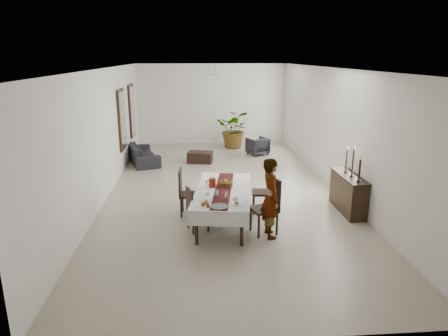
% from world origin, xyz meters
% --- Properties ---
extents(floor, '(6.00, 12.00, 0.00)m').
position_xyz_m(floor, '(0.00, 0.00, 0.00)').
color(floor, '#B8AE92').
rests_on(floor, ground).
extents(ceiling, '(6.00, 12.00, 0.02)m').
position_xyz_m(ceiling, '(0.00, 0.00, 3.20)').
color(ceiling, white).
rests_on(ceiling, wall_back).
extents(wall_back, '(6.00, 0.02, 3.20)m').
position_xyz_m(wall_back, '(0.00, 6.00, 1.60)').
color(wall_back, white).
rests_on(wall_back, floor).
extents(wall_front, '(6.00, 0.02, 3.20)m').
position_xyz_m(wall_front, '(0.00, -6.00, 1.60)').
color(wall_front, white).
rests_on(wall_front, floor).
extents(wall_left, '(0.02, 12.00, 3.20)m').
position_xyz_m(wall_left, '(-3.00, 0.00, 1.60)').
color(wall_left, white).
rests_on(wall_left, floor).
extents(wall_right, '(0.02, 12.00, 3.20)m').
position_xyz_m(wall_right, '(3.00, 0.00, 1.60)').
color(wall_right, white).
rests_on(wall_right, floor).
extents(dining_table_top, '(1.31, 2.47, 0.05)m').
position_xyz_m(dining_table_top, '(-0.15, -2.19, 0.71)').
color(dining_table_top, black).
rests_on(dining_table_top, table_leg_fl).
extents(table_leg_fl, '(0.08, 0.08, 0.69)m').
position_xyz_m(table_leg_fl, '(-0.74, -3.24, 0.34)').
color(table_leg_fl, black).
rests_on(table_leg_fl, floor).
extents(table_leg_fr, '(0.08, 0.08, 0.69)m').
position_xyz_m(table_leg_fr, '(0.12, -3.36, 0.34)').
color(table_leg_fr, black).
rests_on(table_leg_fr, floor).
extents(table_leg_bl, '(0.08, 0.08, 0.69)m').
position_xyz_m(table_leg_bl, '(-0.42, -1.03, 0.34)').
color(table_leg_bl, black).
rests_on(table_leg_bl, floor).
extents(table_leg_br, '(0.08, 0.08, 0.69)m').
position_xyz_m(table_leg_br, '(0.44, -1.15, 0.34)').
color(table_leg_br, black).
rests_on(table_leg_br, floor).
extents(tablecloth_top, '(1.51, 2.67, 0.01)m').
position_xyz_m(tablecloth_top, '(-0.15, -2.19, 0.74)').
color(tablecloth_top, white).
rests_on(tablecloth_top, dining_table_top).
extents(tablecloth_drape_left, '(0.37, 2.51, 0.29)m').
position_xyz_m(tablecloth_drape_left, '(-0.72, -2.11, 0.60)').
color(tablecloth_drape_left, white).
rests_on(tablecloth_drape_left, dining_table_top).
extents(tablecloth_drape_right, '(0.37, 2.51, 0.29)m').
position_xyz_m(tablecloth_drape_right, '(0.42, -2.28, 0.60)').
color(tablecloth_drape_right, silver).
rests_on(tablecloth_drape_right, dining_table_top).
extents(tablecloth_drape_near, '(1.15, 0.18, 0.29)m').
position_xyz_m(tablecloth_drape_near, '(-0.33, -3.44, 0.60)').
color(tablecloth_drape_near, white).
rests_on(tablecloth_drape_near, dining_table_top).
extents(tablecloth_drape_far, '(1.15, 0.18, 0.29)m').
position_xyz_m(tablecloth_drape_far, '(0.03, -0.95, 0.60)').
color(tablecloth_drape_far, silver).
rests_on(tablecloth_drape_far, dining_table_top).
extents(table_runner, '(0.69, 2.48, 0.00)m').
position_xyz_m(table_runner, '(-0.15, -2.19, 0.75)').
color(table_runner, '#541818').
rests_on(table_runner, tablecloth_top).
extents(red_pitcher, '(0.17, 0.17, 0.20)m').
position_xyz_m(red_pitcher, '(-0.37, -2.01, 0.84)').
color(red_pitcher, maroon).
rests_on(red_pitcher, tablecloth_top).
extents(pitcher_handle, '(0.12, 0.04, 0.12)m').
position_xyz_m(pitcher_handle, '(-0.45, -2.00, 0.84)').
color(pitcher_handle, maroon).
rests_on(pitcher_handle, red_pitcher).
extents(wine_glass_near, '(0.07, 0.07, 0.17)m').
position_xyz_m(wine_glass_near, '(-0.13, -2.84, 0.83)').
color(wine_glass_near, white).
rests_on(wine_glass_near, tablecloth_top).
extents(wine_glass_mid, '(0.07, 0.07, 0.17)m').
position_xyz_m(wine_glass_mid, '(-0.33, -2.71, 0.83)').
color(wine_glass_mid, white).
rests_on(wine_glass_mid, tablecloth_top).
extents(teacup_right, '(0.09, 0.09, 0.06)m').
position_xyz_m(teacup_right, '(0.06, -2.82, 0.78)').
color(teacup_right, white).
rests_on(teacup_right, saucer_right).
extents(saucer_right, '(0.15, 0.15, 0.01)m').
position_xyz_m(saucer_right, '(0.06, -2.82, 0.75)').
color(saucer_right, silver).
rests_on(saucer_right, tablecloth_top).
extents(teacup_left, '(0.09, 0.09, 0.06)m').
position_xyz_m(teacup_left, '(-0.49, -2.49, 0.78)').
color(teacup_left, white).
rests_on(teacup_left, saucer_left).
extents(saucer_left, '(0.15, 0.15, 0.01)m').
position_xyz_m(saucer_left, '(-0.49, -2.49, 0.75)').
color(saucer_left, white).
rests_on(saucer_left, tablecloth_top).
extents(plate_near_right, '(0.24, 0.24, 0.01)m').
position_xyz_m(plate_near_right, '(0.04, -3.11, 0.75)').
color(plate_near_right, white).
rests_on(plate_near_right, tablecloth_top).
extents(bread_near_right, '(0.09, 0.09, 0.09)m').
position_xyz_m(bread_near_right, '(0.04, -3.11, 0.78)').
color(bread_near_right, tan).
rests_on(bread_near_right, plate_near_right).
extents(plate_near_left, '(0.24, 0.24, 0.01)m').
position_xyz_m(plate_near_left, '(-0.55, -2.88, 0.75)').
color(plate_near_left, silver).
rests_on(plate_near_left, tablecloth_top).
extents(plate_far_left, '(0.24, 0.24, 0.01)m').
position_xyz_m(plate_far_left, '(-0.38, -1.62, 0.75)').
color(plate_far_left, white).
rests_on(plate_far_left, tablecloth_top).
extents(serving_tray, '(0.35, 0.35, 0.02)m').
position_xyz_m(serving_tray, '(-0.30, -3.21, 0.76)').
color(serving_tray, '#39393E').
rests_on(serving_tray, tablecloth_top).
extents(jam_jar_a, '(0.06, 0.06, 0.07)m').
position_xyz_m(jam_jar_a, '(-0.52, -3.21, 0.78)').
color(jam_jar_a, brown).
rests_on(jam_jar_a, tablecloth_top).
extents(jam_jar_b, '(0.06, 0.06, 0.07)m').
position_xyz_m(jam_jar_b, '(-0.61, -3.14, 0.78)').
color(jam_jar_b, brown).
rests_on(jam_jar_b, tablecloth_top).
extents(jam_jar_c, '(0.06, 0.06, 0.07)m').
position_xyz_m(jam_jar_c, '(-0.54, -3.05, 0.78)').
color(jam_jar_c, '#986416').
rests_on(jam_jar_c, tablecloth_top).
extents(fruit_basket, '(0.29, 0.29, 0.10)m').
position_xyz_m(fruit_basket, '(-0.07, -1.96, 0.80)').
color(fruit_basket, brown).
rests_on(fruit_basket, tablecloth_top).
extents(fruit_red, '(0.09, 0.09, 0.09)m').
position_xyz_m(fruit_red, '(-0.04, -1.94, 0.87)').
color(fruit_red, maroon).
rests_on(fruit_red, fruit_basket).
extents(fruit_green, '(0.08, 0.08, 0.08)m').
position_xyz_m(fruit_green, '(-0.10, -1.92, 0.87)').
color(fruit_green, '#5A7723').
rests_on(fruit_green, fruit_basket).
extents(fruit_yellow, '(0.08, 0.08, 0.08)m').
position_xyz_m(fruit_yellow, '(-0.07, -2.01, 0.87)').
color(fruit_yellow, gold).
rests_on(fruit_yellow, fruit_basket).
extents(chair_right_near_seat, '(0.60, 0.60, 0.06)m').
position_xyz_m(chair_right_near_seat, '(0.63, -2.81, 0.51)').
color(chair_right_near_seat, black).
rests_on(chair_right_near_seat, chair_right_near_leg_fl).
extents(chair_right_near_leg_fl, '(0.06, 0.06, 0.48)m').
position_xyz_m(chair_right_near_leg_fl, '(0.88, -2.95, 0.24)').
color(chair_right_near_leg_fl, black).
rests_on(chair_right_near_leg_fl, floor).
extents(chair_right_near_leg_fr, '(0.06, 0.06, 0.48)m').
position_xyz_m(chair_right_near_leg_fr, '(0.77, -2.56, 0.24)').
color(chair_right_near_leg_fr, black).
rests_on(chair_right_near_leg_fr, floor).
extents(chair_right_near_leg_bl, '(0.06, 0.06, 0.48)m').
position_xyz_m(chair_right_near_leg_bl, '(0.49, -3.05, 0.24)').
color(chair_right_near_leg_bl, black).
rests_on(chair_right_near_leg_bl, floor).
extents(chair_right_near_leg_br, '(0.06, 0.06, 0.48)m').
position_xyz_m(chair_right_near_leg_br, '(0.39, -2.67, 0.24)').
color(chair_right_near_leg_br, black).
rests_on(chair_right_near_leg_br, floor).
extents(chair_right_near_back, '(0.17, 0.48, 0.62)m').
position_xyz_m(chair_right_near_back, '(0.85, -2.75, 0.85)').
color(chair_right_near_back, black).
rests_on(chair_right_near_back, chair_right_near_seat).
extents(chair_right_far_seat, '(0.51, 0.51, 0.05)m').
position_xyz_m(chair_right_far_seat, '(0.78, -1.68, 0.47)').
color(chair_right_far_seat, black).
rests_on(chair_right_far_seat, chair_right_far_leg_fl).
extents(chair_right_far_leg_fl, '(0.05, 0.05, 0.45)m').
position_xyz_m(chair_right_far_leg_fl, '(0.94, -1.89, 0.22)').
color(chair_right_far_leg_fl, black).
rests_on(chair_right_far_leg_fl, floor).
extents(chair_right_far_leg_fr, '(0.05, 0.05, 0.45)m').
position_xyz_m(chair_right_far_leg_fr, '(0.99, -1.52, 0.22)').
color(chair_right_far_leg_fr, black).
rests_on(chair_right_far_leg_fr, floor).
extents(chair_right_far_leg_bl, '(0.05, 0.05, 0.45)m').
position_xyz_m(chair_right_far_leg_bl, '(0.57, -1.85, 0.22)').
color(chair_right_far_leg_bl, black).
rests_on(chair_right_far_leg_bl, floor).
extents(chair_right_far_leg_br, '(0.05, 0.05, 0.45)m').
position_xyz_m(chair_right_far_leg_br, '(0.62, -1.48, 0.22)').
color(chair_right_far_leg_br, black).
rests_on(chair_right_far_leg_br, floor).
extents(chair_right_far_back, '(0.10, 0.46, 0.58)m').
position_xyz_m(chair_right_far_back, '(0.98, -1.71, 0.78)').
color(chair_right_far_back, black).
rests_on(chair_right_far_back, chair_right_far_seat).
extents(chair_left_near_seat, '(0.50, 0.50, 0.04)m').
position_xyz_m(chair_left_near_seat, '(-0.70, -2.58, 0.41)').
color(chair_left_near_seat, black).
rests_on(chair_left_near_seat, chair_left_near_leg_fl).
extents(chair_left_near_leg_fl, '(0.05, 0.05, 0.39)m').
position_xyz_m(chair_left_near_leg_fl, '(-0.90, -2.48, 0.19)').
color(chair_left_near_leg_fl, black).
rests_on(chair_left_near_leg_fl, floor).
extents(chair_left_near_leg_fr, '(0.05, 0.05, 0.39)m').
position_xyz_m(chair_left_near_leg_fr, '(-0.80, -2.79, 0.19)').
color(chair_left_near_leg_fr, black).
rests_on(chair_left_near_leg_fr, floor).
extents(chair_left_near_leg_bl, '(0.05, 0.05, 0.39)m').
position_xyz_m(chair_left_near_leg_bl, '(-0.60, -2.38, 0.19)').
color(chair_left_near_leg_bl, black).
rests_on(chair_left_near_leg_bl, floor).
extents(chair_left_near_leg_br, '(0.05, 0.05, 0.39)m').
position_xyz_m(chair_left_near_leg_br, '(-0.49, -2.68, 0.19)').
color(chair_left_near_leg_br, black).
rests_on(chair_left_near_leg_br, floor).
extents(chair_left_near_back, '(0.16, 0.39, 0.50)m').
position_xyz_m(chair_left_near_back, '(-0.87, -2.64, 0.68)').
color(chair_left_near_back, black).
rests_on(chair_left_near_back, chair_left_near_seat).
extents(chair_left_far_seat, '(0.48, 0.48, 0.05)m').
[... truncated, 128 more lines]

